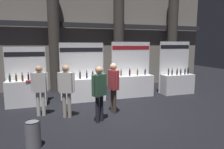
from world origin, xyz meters
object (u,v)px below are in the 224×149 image
Objects in this scene: exhibitor_booth_2 at (133,83)px; visitor_3 at (40,86)px; exhibitor_booth_0 at (26,91)px; exhibitor_booth_3 at (177,81)px; trash_bin at (33,135)px; visitor_1 at (66,86)px; exhibitor_booth_1 at (84,87)px; visitor_0 at (99,89)px; visitor_2 at (113,83)px.

exhibitor_booth_2 is 1.48× the size of visitor_3.
exhibitor_booth_0 is 1.35× the size of visitor_3.
exhibitor_booth_2 is at bearing -154.12° from visitor_3.
exhibitor_booth_3 is at bearing -162.61° from visitor_3.
trash_bin is 2.14m from visitor_1.
exhibitor_booth_1 is 2.36m from exhibitor_booth_2.
exhibitor_booth_3 is 5.23m from visitor_0.
exhibitor_booth_1 is (2.30, 0.04, 0.00)m from exhibitor_booth_0.
exhibitor_booth_0 is 2.38m from visitor_1.
exhibitor_booth_1 is 2.61m from visitor_0.
visitor_0 is 0.99× the size of visitor_2.
exhibitor_booth_3 is 4.33m from visitor_2.
visitor_2 is at bearing -129.04° from exhibitor_booth_2.
exhibitor_booth_3 is at bearing 29.01° from trash_bin.
exhibitor_booth_1 is 1.40× the size of visitor_2.
exhibitor_booth_3 is 1.49× the size of visitor_3.
visitor_0 is 2.12m from visitor_3.
visitor_1 is 1.02× the size of visitor_3.
exhibitor_booth_1 is 3.77× the size of trash_bin.
exhibitor_booth_0 is at bearing -178.99° from exhibitor_booth_1.
visitor_2 is (1.62, -0.02, 0.03)m from visitor_1.
exhibitor_booth_2 is at bearing 175.88° from exhibitor_booth_3.
exhibitor_booth_1 is at bearing 87.57° from visitor_1.
visitor_0 is at bearing -151.56° from exhibitor_booth_3.
exhibitor_booth_3 reaches higher than exhibitor_booth_0.
visitor_2 is 1.03× the size of visitor_3.
exhibitor_booth_3 is 1.46× the size of visitor_1.
exhibitor_booth_0 reaches higher than trash_bin.
exhibitor_booth_0 reaches higher than visitor_1.
exhibitor_booth_1 reaches higher than visitor_3.
exhibitor_booth_0 is 3.61m from visitor_2.
trash_bin is 0.38× the size of visitor_3.
exhibitor_booth_3 is (4.67, -0.09, 0.00)m from exhibitor_booth_1.
exhibitor_booth_0 is at bearing 98.09° from trash_bin.
exhibitor_booth_0 is at bearing -178.58° from exhibitor_booth_2.
exhibitor_booth_2 is at bearing 1.42° from exhibitor_booth_0.
exhibitor_booth_2 is 2.59m from visitor_2.
visitor_2 is (0.76, -1.90, 0.47)m from exhibitor_booth_1.
trash_bin is 3.18m from visitor_2.
exhibitor_booth_2 is (4.66, 0.12, 0.01)m from exhibitor_booth_0.
exhibitor_booth_2 is at bearing 42.09° from trash_bin.
exhibitor_booth_2 is 5.59m from trash_bin.
visitor_3 is at bearing -139.73° from exhibitor_booth_1.
visitor_2 is (-3.91, -1.81, 0.47)m from exhibitor_booth_3.
exhibitor_booth_1 is 1.42× the size of visitor_0.
visitor_0 is 0.95m from visitor_2.
trash_bin is 0.38× the size of visitor_0.
exhibitor_booth_2 reaches higher than trash_bin.
exhibitor_booth_2 is 2.31m from exhibitor_booth_3.
visitor_2 reaches higher than trash_bin.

